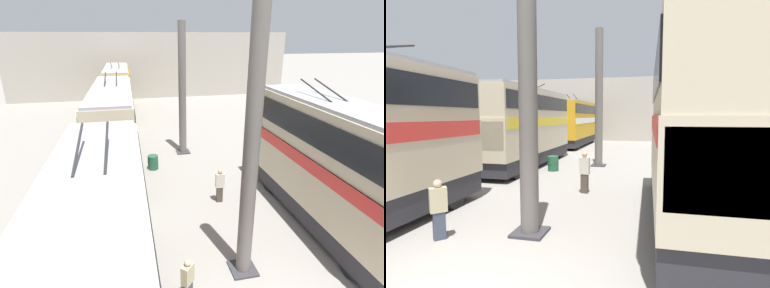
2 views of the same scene
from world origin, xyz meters
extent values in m
cube|color=#A8A093|center=(35.19, 0.00, 4.10)|extent=(0.50, 36.00, 8.19)
cylinder|color=#605B56|center=(3.34, 0.00, 4.37)|extent=(0.51, 0.51, 8.73)
cube|color=#333338|center=(3.34, 0.00, 0.04)|extent=(0.91, 0.91, 0.08)
cylinder|color=#605B56|center=(14.97, 0.00, 4.37)|extent=(0.51, 0.51, 8.73)
cube|color=#333338|center=(14.97, 0.00, 0.04)|extent=(0.91, 0.91, 0.08)
cylinder|color=black|center=(2.26, -3.50, 0.49)|extent=(0.97, 0.30, 0.97)
cylinder|color=black|center=(8.58, -5.60, 0.49)|extent=(0.97, 0.30, 0.97)
cylinder|color=black|center=(8.58, -3.50, 0.49)|extent=(0.97, 0.30, 0.97)
cube|color=#28282D|center=(5.52, -4.55, 0.65)|extent=(9.14, 2.45, 0.77)
cube|color=beige|center=(5.52, -4.55, 2.15)|extent=(9.32, 2.50, 2.23)
cube|color=red|center=(5.52, -4.55, 2.99)|extent=(9.04, 2.54, 0.55)
cube|color=beige|center=(5.52, -4.55, 4.27)|extent=(9.23, 2.42, 2.00)
cube|color=black|center=(5.52, -4.55, 4.37)|extent=(8.95, 2.51, 1.10)
cube|color=#9E9EA3|center=(5.52, -4.55, 5.34)|extent=(9.14, 2.25, 0.14)
cube|color=black|center=(0.92, -4.55, 2.38)|extent=(0.12, 2.30, 1.43)
cylinder|color=#282828|center=(6.68, -4.90, 5.70)|extent=(2.35, 0.07, 0.65)
cylinder|color=#282828|center=(6.68, -4.20, 5.70)|extent=(2.35, 0.07, 0.65)
cylinder|color=black|center=(4.87, 3.50, 0.54)|extent=(1.07, 0.30, 1.07)
cylinder|color=black|center=(4.87, 5.60, 0.54)|extent=(1.07, 0.30, 1.07)
cylinder|color=black|center=(9.88, 3.50, 0.45)|extent=(0.91, 0.30, 0.91)
cylinder|color=black|center=(9.88, 5.60, 0.45)|extent=(0.91, 0.30, 0.91)
cylinder|color=black|center=(17.80, 3.50, 0.45)|extent=(0.91, 0.30, 0.91)
cylinder|color=black|center=(17.80, 5.60, 0.45)|extent=(0.91, 0.30, 0.91)
cube|color=#28282D|center=(13.94, 4.55, 0.63)|extent=(10.70, 2.45, 0.75)
cube|color=beige|center=(13.94, 4.55, 2.09)|extent=(10.92, 2.50, 2.17)
cube|color=yellow|center=(13.94, 4.55, 2.89)|extent=(10.59, 2.54, 0.55)
cube|color=beige|center=(13.94, 4.55, 3.99)|extent=(10.81, 2.42, 1.65)
cube|color=black|center=(13.94, 4.55, 4.07)|extent=(10.48, 2.51, 0.90)
cube|color=#9E9EA3|center=(13.94, 4.55, 4.88)|extent=(10.70, 2.25, 0.14)
cube|color=black|center=(8.54, 4.55, 2.30)|extent=(0.12, 2.30, 1.39)
cylinder|color=#282828|center=(15.31, 4.20, 5.24)|extent=(2.35, 0.07, 0.65)
cylinder|color=#282828|center=(15.31, 4.90, 5.24)|extent=(2.35, 0.07, 0.65)
cylinder|color=black|center=(31.27, 3.50, 0.46)|extent=(0.93, 0.30, 0.93)
cylinder|color=black|center=(31.27, 5.60, 0.46)|extent=(0.93, 0.30, 0.93)
cylinder|color=black|center=(23.66, 3.50, 0.46)|extent=(0.93, 0.30, 0.93)
cylinder|color=black|center=(23.66, 5.60, 0.46)|extent=(0.93, 0.30, 0.93)
cube|color=#28282D|center=(27.36, 4.55, 0.63)|extent=(10.39, 2.45, 0.76)
cube|color=gold|center=(27.36, 4.55, 2.03)|extent=(10.60, 2.50, 2.03)
cube|color=white|center=(27.36, 4.55, 2.77)|extent=(10.29, 2.54, 0.55)
cube|color=gold|center=(27.36, 4.55, 3.86)|extent=(10.50, 2.42, 1.63)
cube|color=black|center=(27.36, 4.55, 3.95)|extent=(10.18, 2.51, 0.90)
cube|color=#9E9EA3|center=(27.36, 4.55, 4.75)|extent=(10.39, 2.25, 0.14)
cube|color=black|center=(32.61, 4.55, 2.23)|extent=(0.12, 2.30, 1.30)
cylinder|color=#282828|center=(26.04, 4.20, 5.11)|extent=(2.35, 0.07, 0.65)
cylinder|color=#282828|center=(26.04, 4.90, 5.11)|extent=(2.35, 0.07, 0.65)
cube|color=#384251|center=(2.44, 2.18, 0.37)|extent=(0.35, 0.35, 0.75)
cube|color=tan|center=(2.44, 2.18, 1.07)|extent=(0.47, 0.46, 0.65)
sphere|color=beige|center=(2.44, 2.18, 1.50)|extent=(0.21, 0.21, 0.21)
cube|color=#473D33|center=(7.99, -0.55, 0.41)|extent=(0.22, 0.31, 0.82)
cube|color=beige|center=(7.99, -0.55, 1.17)|extent=(0.27, 0.44, 0.71)
sphere|color=tan|center=(7.99, -0.55, 1.64)|extent=(0.23, 0.23, 0.23)
cylinder|color=#235638|center=(12.58, 2.33, 0.44)|extent=(0.64, 0.64, 0.88)
cylinder|color=#235638|center=(12.58, 2.33, 0.44)|extent=(0.67, 0.67, 0.04)
camera|label=1|loc=(-4.58, 3.56, 7.89)|focal=28.00mm
camera|label=2|loc=(-4.17, -3.15, 3.26)|focal=28.00mm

